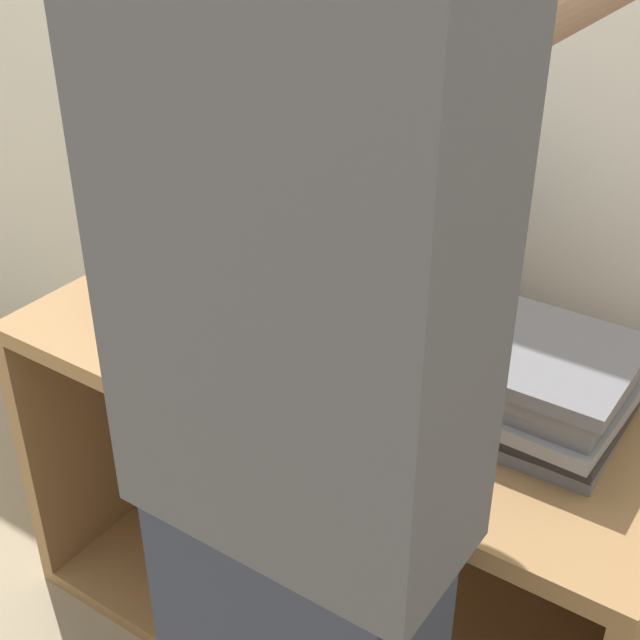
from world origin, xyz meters
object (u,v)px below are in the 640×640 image
Objects in this scene: laptop_stack_right at (527,381)px; person at (302,486)px; laptop_open at (366,315)px; laptop_stack_left at (206,270)px.

person reaches higher than laptop_stack_right.
laptop_open is 0.35m from laptop_stack_left.
laptop_open is at bearing 170.36° from laptop_stack_right.
laptop_open reaches higher than laptop_stack_right.
laptop_stack_left is 0.82m from person.
laptop_open is 0.20× the size of person.
laptop_stack_left is 1.02× the size of laptop_stack_right.
person is (-0.08, -0.53, 0.12)m from laptop_stack_right.
person reaches higher than laptop_open.
person is (0.27, -0.59, 0.14)m from laptop_open.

